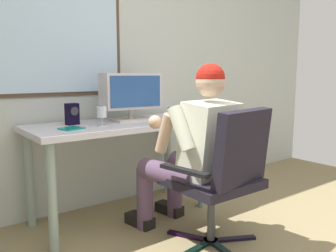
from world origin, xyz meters
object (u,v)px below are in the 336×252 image
at_px(cd_case, 71,128).
at_px(coffee_mug, 173,114).
at_px(wine_glass, 102,113).
at_px(desk_speaker, 72,114).
at_px(office_chair, 225,170).
at_px(desk, 121,136).
at_px(person_seated, 193,149).
at_px(crt_monitor, 131,92).

relative_size(cd_case, coffee_mug, 1.67).
distance_m(wine_glass, desk_speaker, 0.24).
bearing_deg(cd_case, coffee_mug, -2.46).
bearing_deg(office_chair, desk, 106.91).
distance_m(desk, cd_case, 0.46).
xyz_separation_m(office_chair, desk_speaker, (-0.61, 0.96, 0.31)).
distance_m(office_chair, coffee_mug, 0.80).
bearing_deg(desk, person_seated, -69.39).
xyz_separation_m(desk_speaker, coffee_mug, (0.76, -0.23, -0.03)).
relative_size(crt_monitor, coffee_mug, 4.72).
relative_size(office_chair, crt_monitor, 1.91).
xyz_separation_m(desk, coffee_mug, (0.41, -0.13, 0.16)).
bearing_deg(cd_case, crt_monitor, 14.23).
bearing_deg(crt_monitor, coffee_mug, -31.47).
xyz_separation_m(cd_case, coffee_mug, (0.84, -0.04, 0.05)).
distance_m(person_seated, cd_case, 0.84).
height_order(desk, wine_glass, wine_glass).
bearing_deg(person_seated, desk_speaker, 129.25).
bearing_deg(person_seated, crt_monitor, 99.21).
relative_size(crt_monitor, cd_case, 2.83).
bearing_deg(desk_speaker, person_seated, -50.75).
height_order(desk, coffee_mug, coffee_mug).
bearing_deg(wine_glass, cd_case, -176.90).
bearing_deg(cd_case, office_chair, -47.74).
xyz_separation_m(wine_glass, cd_case, (-0.24, -0.01, -0.09)).
distance_m(desk_speaker, cd_case, 0.23).
height_order(office_chair, crt_monitor, crt_monitor).
relative_size(desk_speaker, cd_case, 0.93).
bearing_deg(wine_glass, coffee_mug, -4.60).
xyz_separation_m(office_chair, person_seated, (-0.04, 0.26, 0.10)).
height_order(person_seated, coffee_mug, person_seated).
relative_size(desk, wine_glass, 9.95).
height_order(office_chair, coffee_mug, office_chair).
bearing_deg(person_seated, cd_case, 142.71).
relative_size(office_chair, cd_case, 5.40).
distance_m(office_chair, wine_glass, 0.96).
height_order(person_seated, desk_speaker, person_seated).
distance_m(office_chair, desk_speaker, 1.18).
bearing_deg(desk, crt_monitor, 20.37).
bearing_deg(coffee_mug, office_chair, -101.40).
height_order(desk_speaker, coffee_mug, desk_speaker).
bearing_deg(coffee_mug, cd_case, 177.54).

